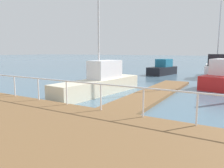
% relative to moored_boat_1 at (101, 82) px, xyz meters
% --- Properties ---
extents(ground_plane, '(300.00, 300.00, 0.00)m').
position_rel_moored_boat_1_xyz_m(ground_plane, '(-1.37, 8.31, -0.77)').
color(ground_plane, slate).
extents(floating_dock, '(12.23, 2.00, 0.18)m').
position_rel_moored_boat_1_xyz_m(floating_dock, '(1.25, -3.14, -0.68)').
color(floating_dock, brown).
rests_on(floating_dock, ground_plane).
extents(boardwalk_railing, '(0.06, 28.91, 1.08)m').
position_rel_moored_boat_1_xyz_m(boardwalk_railing, '(-4.52, -1.20, 0.48)').
color(boardwalk_railing, white).
rests_on(boardwalk_railing, boardwalk).
extents(dock_piling_0, '(0.35, 0.35, 1.59)m').
position_rel_moored_boat_1_xyz_m(dock_piling_0, '(1.77, 0.70, 0.03)').
color(dock_piling_0, '#473826').
rests_on(dock_piling_0, ground_plane).
extents(moored_boat_1, '(7.30, 2.31, 8.94)m').
position_rel_moored_boat_1_xyz_m(moored_boat_1, '(0.00, 0.00, 0.00)').
color(moored_boat_1, beige).
rests_on(moored_boat_1, ground_plane).
extents(moored_boat_3, '(4.54, 2.60, 1.84)m').
position_rel_moored_boat_1_xyz_m(moored_boat_3, '(13.60, 0.10, -0.08)').
color(moored_boat_3, black).
rests_on(moored_boat_3, ground_plane).
extents(moored_boat_4, '(6.78, 2.78, 7.89)m').
position_rel_moored_boat_1_xyz_m(moored_boat_4, '(13.90, -5.68, 0.15)').
color(moored_boat_4, white).
rests_on(moored_boat_4, ground_plane).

